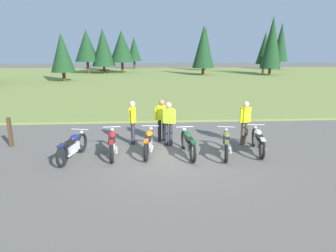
% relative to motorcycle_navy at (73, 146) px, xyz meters
% --- Properties ---
extents(ground_plane, '(140.00, 140.00, 0.00)m').
position_rel_motorcycle_navy_xyz_m(ground_plane, '(3.20, 0.09, -0.44)').
color(ground_plane, '#605B54').
extents(grass_moorland, '(80.00, 44.00, 0.10)m').
position_rel_motorcycle_navy_xyz_m(grass_moorland, '(3.20, 26.88, -0.39)').
color(grass_moorland, olive).
rests_on(grass_moorland, ground).
extents(forest_treeline, '(44.03, 28.73, 9.01)m').
position_rel_motorcycle_navy_xyz_m(forest_treeline, '(-0.19, 33.17, 3.79)').
color(forest_treeline, '#47331E').
rests_on(forest_treeline, ground).
extents(motorcycle_navy, '(0.72, 2.07, 0.88)m').
position_rel_motorcycle_navy_xyz_m(motorcycle_navy, '(0.00, 0.00, 0.00)').
color(motorcycle_navy, black).
rests_on(motorcycle_navy, ground).
extents(motorcycle_red, '(0.62, 2.10, 0.88)m').
position_rel_motorcycle_navy_xyz_m(motorcycle_red, '(1.26, 0.25, 0.00)').
color(motorcycle_red, black).
rests_on(motorcycle_red, ground).
extents(motorcycle_orange, '(0.62, 2.10, 0.88)m').
position_rel_motorcycle_navy_xyz_m(motorcycle_orange, '(2.51, 0.32, 0.00)').
color(motorcycle_orange, black).
rests_on(motorcycle_orange, ground).
extents(motorcycle_british_green, '(0.62, 2.10, 0.88)m').
position_rel_motorcycle_navy_xyz_m(motorcycle_british_green, '(3.86, 0.09, 0.00)').
color(motorcycle_british_green, black).
rests_on(motorcycle_british_green, ground).
extents(motorcycle_olive, '(0.73, 2.07, 0.88)m').
position_rel_motorcycle_navy_xyz_m(motorcycle_olive, '(5.16, 0.02, 0.00)').
color(motorcycle_olive, black).
rests_on(motorcycle_olive, ground).
extents(motorcycle_cream, '(0.63, 2.09, 0.88)m').
position_rel_motorcycle_navy_xyz_m(motorcycle_cream, '(6.36, 0.25, 0.00)').
color(motorcycle_cream, black).
rests_on(motorcycle_cream, ground).
extents(rider_in_hivis_vest, '(0.24, 0.55, 1.67)m').
position_rel_motorcycle_navy_xyz_m(rider_in_hivis_vest, '(1.91, 1.50, 0.51)').
color(rider_in_hivis_vest, '#2D2D38').
rests_on(rider_in_hivis_vest, ground).
extents(rider_near_row_end, '(0.50, 0.36, 1.67)m').
position_rel_motorcycle_navy_xyz_m(rider_near_row_end, '(3.26, 1.21, 0.51)').
color(rider_near_row_end, '#2D2D38').
rests_on(rider_near_row_end, ground).
extents(rider_with_back_turned, '(0.49, 0.37, 1.67)m').
position_rel_motorcycle_navy_xyz_m(rider_with_back_turned, '(6.16, 1.20, 0.51)').
color(rider_with_back_turned, '#4C4233').
rests_on(rider_with_back_turned, ground).
extents(rider_checking_bike, '(0.55, 0.26, 1.67)m').
position_rel_motorcycle_navy_xyz_m(rider_checking_bike, '(3.03, 1.80, 0.51)').
color(rider_checking_bike, black).
rests_on(rider_checking_bike, ground).
extents(trail_marker_post, '(0.12, 0.12, 1.11)m').
position_rel_motorcycle_navy_xyz_m(trail_marker_post, '(-2.64, 1.48, 0.12)').
color(trail_marker_post, '#47331E').
rests_on(trail_marker_post, ground).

